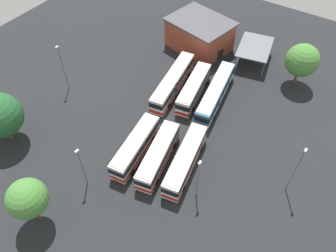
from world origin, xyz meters
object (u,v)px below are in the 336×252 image
Objects in this scene: lamp_post_by_building at (82,166)px; bus_row1_slot1 at (194,89)px; bus_row0_slot0 at (185,160)px; bus_row0_slot1 at (158,155)px; tree_south_edge at (302,60)px; lamp_post_far_corner at (63,66)px; lamp_post_mid_lot at (198,177)px; tree_west_edge at (27,199)px; depot_building at (200,34)px; bus_row1_slot0 at (215,93)px; maintenance_shelter at (255,47)px; lamp_post_near_entrance at (296,169)px; bus_row0_slot2 at (136,147)px; bus_row1_slot2 at (173,82)px.

bus_row1_slot1 is at bearing -8.40° from lamp_post_by_building.
lamp_post_by_building reaches higher than bus_row0_slot0.
bus_row0_slot1 is 1.41× the size of tree_south_edge.
lamp_post_far_corner is at bearing 82.91° from bus_row0_slot0.
bus_row1_slot1 is 22.85m from lamp_post_far_corner.
lamp_post_mid_lot is at bearing -63.25° from lamp_post_by_building.
lamp_post_far_corner is 1.10× the size of tree_south_edge.
tree_west_edge is (-7.52, 1.40, 1.23)m from lamp_post_by_building.
lamp_post_mid_lot is (-2.86, -3.55, 2.36)m from bus_row0_slot0.
lamp_post_far_corner is (-23.88, 13.52, 1.81)m from depot_building.
depot_building is 20.43m from tree_south_edge.
bus_row0_slot0 is 15.10m from bus_row1_slot0.
lamp_post_far_corner reaches higher than maintenance_shelter.
tree_south_edge is at bearing -14.60° from bus_row0_slot0.
tree_south_edge is (27.08, -7.06, 3.39)m from bus_row0_slot0.
tree_west_edge reaches higher than bus_row1_slot1.
depot_building reaches higher than maintenance_shelter.
bus_row0_slot0 is at bearing -97.09° from lamp_post_far_corner.
lamp_post_far_corner is 21.15m from lamp_post_by_building.
tree_south_edge is (-1.98, -9.22, 2.00)m from maintenance_shelter.
lamp_post_by_building is at bearing 121.12° from lamp_post_near_entrance.
bus_row1_slot1 is at bearing 25.91° from bus_row0_slot0.
lamp_post_by_building is (-23.64, 3.49, 2.36)m from bus_row1_slot1.
lamp_post_near_entrance is at bearing -114.30° from bus_row1_slot1.
lamp_post_mid_lot is at bearing 126.47° from lamp_post_near_entrance.
maintenance_shelter is at bearing 77.89° from tree_south_edge.
bus_row0_slot2 is at bearing -105.18° from lamp_post_far_corner.
bus_row0_slot0 is 1.55× the size of tree_west_edge.
lamp_post_far_corner is at bearing 115.74° from bus_row1_slot0.
lamp_post_mid_lot is 0.96× the size of tree_west_edge.
depot_building is at bearing -29.52° from lamp_post_far_corner.
bus_row0_slot1 is 1.52× the size of lamp_post_mid_lot.
tree_west_edge is (-17.32, 11.61, 3.59)m from bus_row0_slot0.
tree_south_edge is at bearing -39.25° from bus_row1_slot0.
bus_row0_slot1 is 18.72m from lamp_post_near_entrance.
tree_south_edge is at bearing -25.09° from lamp_post_by_building.
lamp_post_far_corner reaches higher than bus_row1_slot0.
lamp_post_mid_lot reaches higher than depot_building.
bus_row1_slot1 is at bearing 65.70° from lamp_post_near_entrance.
maintenance_shelter is at bearing -2.99° from bus_row0_slot1.
bus_row0_slot1 is 1.28× the size of lamp_post_far_corner.
tree_west_edge reaches higher than lamp_post_by_building.
tree_west_edge is 0.98× the size of tree_south_edge.
lamp_post_near_entrance is 1.21× the size of lamp_post_by_building.
depot_building is 1.47× the size of lamp_post_near_entrance.
bus_row0_slot1 is at bearing -82.13° from bus_row0_slot2.
bus_row0_slot0 is 1.62× the size of lamp_post_mid_lot.
bus_row1_slot2 is (-0.61, 3.92, 0.00)m from bus_row1_slot1.
tree_south_edge reaches higher than lamp_post_by_building.
bus_row1_slot1 is at bearing -62.34° from lamp_post_far_corner.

